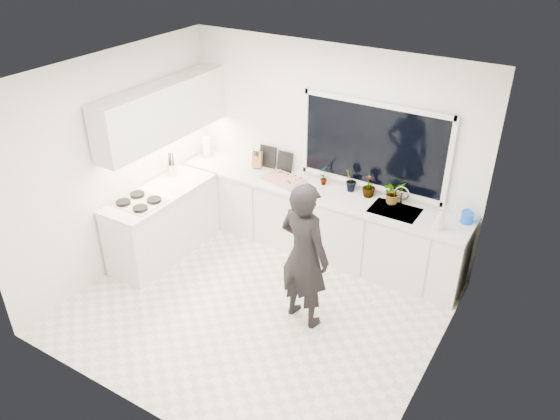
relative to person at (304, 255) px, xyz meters
The scene contains 25 objects.
floor 1.03m from the person, 164.60° to the right, with size 4.00×3.50×0.02m, color beige.
wall_back 1.77m from the person, 108.54° to the left, with size 4.00×0.02×2.70m, color white.
wall_left 2.60m from the person, behind, with size 0.02×3.50×2.70m, color white.
wall_right 1.56m from the person, ahead, with size 0.02×3.50×2.70m, color white.
ceiling 1.94m from the person, 164.60° to the right, with size 4.00×3.50×0.02m, color white.
window 1.72m from the person, 87.83° to the left, with size 1.80×0.02×1.00m, color black.
base_cabinets_back 1.47m from the person, 112.55° to the left, with size 3.92×0.58×0.88m, color white.
base_cabinets_left 2.26m from the person, behind, with size 0.58×1.60×0.88m, color white.
countertop_back 1.40m from the person, 112.71° to the left, with size 3.94×0.62×0.04m, color silver.
countertop_left 2.22m from the person, behind, with size 0.62×1.60×0.04m, color silver.
upper_cabinets 2.59m from the person, 166.69° to the left, with size 0.34×2.10×0.70m, color white.
sink 1.40m from the person, 68.61° to the left, with size 0.58×0.42×0.14m, color silver.
faucet 1.60m from the person, 71.24° to the left, with size 0.03×0.03×0.22m, color silver.
stovetop 2.24m from the person, behind, with size 0.56×0.48×0.03m, color black.
person is the anchor object (origin of this frame).
pizza_tray 1.63m from the person, 128.81° to the left, with size 0.52×0.38×0.03m, color silver.
pizza 1.63m from the person, 128.81° to the left, with size 0.47×0.34×0.01m, color red.
watering_can 1.97m from the person, 48.13° to the left, with size 0.14×0.14×0.13m, color blue.
paper_towel_roll 2.78m from the person, 149.62° to the left, with size 0.11×0.11×0.26m, color white.
knife_block 2.12m from the person, 137.03° to the left, with size 0.13×0.10×0.22m, color #946845.
utensil_crock 2.48m from the person, 164.76° to the left, with size 0.13×0.13×0.16m, color silver.
picture_frame_large 1.94m from the person, 127.02° to the left, with size 0.22×0.02×0.28m, color black.
picture_frame_small 2.12m from the person, 133.03° to the left, with size 0.25×0.02×0.30m, color black.
herb_plants 1.48m from the person, 84.81° to the left, with size 1.18×0.34×0.30m.
soap_bottles 1.59m from the person, 46.87° to the left, with size 0.15×0.14×0.28m.
Camera 1 is at (2.82, -4.07, 4.15)m, focal length 35.00 mm.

